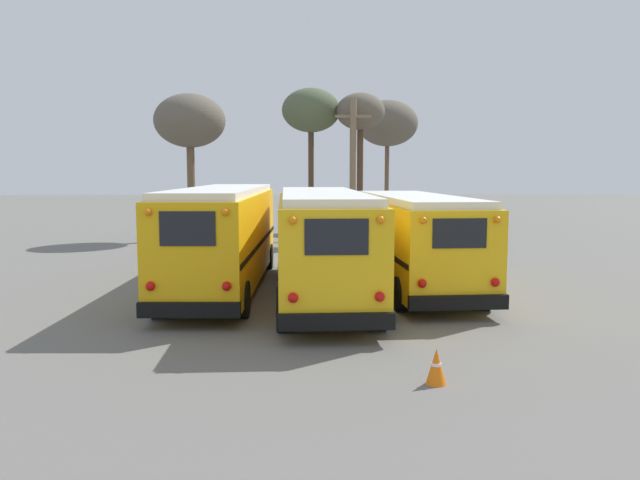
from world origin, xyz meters
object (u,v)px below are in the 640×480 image
at_px(school_bus_1, 322,239).
at_px(bare_tree_3, 387,124).
at_px(bare_tree_1, 190,122).
at_px(bare_tree_2, 311,112).
at_px(school_bus_2, 414,238).
at_px(bare_tree_0, 360,115).
at_px(traffic_cone, 436,366).
at_px(school_bus_0, 223,234).
at_px(utility_pole, 353,170).

xyz_separation_m(school_bus_1, bare_tree_3, (5.32, 21.81, 4.99)).
xyz_separation_m(school_bus_1, bare_tree_1, (-6.26, 16.08, 4.61)).
bearing_deg(bare_tree_3, bare_tree_2, -128.54).
distance_m(school_bus_2, bare_tree_2, 15.32).
distance_m(school_bus_1, bare_tree_1, 17.86).
height_order(bare_tree_0, traffic_cone, bare_tree_0).
xyz_separation_m(school_bus_2, traffic_cone, (-1.41, -9.01, -1.28)).
distance_m(school_bus_0, bare_tree_3, 22.59).
height_order(bare_tree_3, traffic_cone, bare_tree_3).
relative_size(school_bus_2, traffic_cone, 14.93).
bearing_deg(utility_pole, school_bus_0, -114.38).
bearing_deg(school_bus_0, bare_tree_1, 102.50).
height_order(utility_pole, traffic_cone, utility_pole).
height_order(school_bus_2, traffic_cone, school_bus_2).
bearing_deg(traffic_cone, school_bus_0, 116.79).
bearing_deg(utility_pole, school_bus_2, -86.20).
distance_m(school_bus_0, bare_tree_2, 15.25).
bearing_deg(utility_pole, school_bus_1, -99.77).
bearing_deg(utility_pole, traffic_cone, -91.74).
bearing_deg(bare_tree_3, bare_tree_1, -153.69).
bearing_deg(bare_tree_2, utility_pole, -50.53).
xyz_separation_m(school_bus_1, bare_tree_0, (2.78, 14.61, 4.89)).
height_order(school_bus_0, bare_tree_1, bare_tree_1).
distance_m(school_bus_1, bare_tree_2, 16.24).
bearing_deg(school_bus_2, school_bus_1, -157.01).
relative_size(school_bus_1, bare_tree_1, 1.38).
bearing_deg(bare_tree_1, bare_tree_2, -5.84).
height_order(school_bus_1, bare_tree_1, bare_tree_1).
bearing_deg(bare_tree_0, bare_tree_3, 70.52).
xyz_separation_m(bare_tree_0, bare_tree_2, (-2.55, 0.80, 0.22)).
xyz_separation_m(school_bus_0, bare_tree_3, (8.33, 20.40, 4.96)).
relative_size(school_bus_0, bare_tree_3, 1.32).
distance_m(bare_tree_0, bare_tree_3, 7.63).
xyz_separation_m(school_bus_0, traffic_cone, (4.62, -9.14, -1.41)).
height_order(school_bus_2, bare_tree_0, bare_tree_0).
height_order(school_bus_1, utility_pole, utility_pole).
distance_m(bare_tree_0, traffic_cone, 23.24).
distance_m(school_bus_2, bare_tree_1, 18.09).
bearing_deg(school_bus_2, school_bus_0, 178.76).
height_order(bare_tree_0, bare_tree_2, bare_tree_2).
relative_size(school_bus_2, bare_tree_3, 1.16).
height_order(school_bus_2, utility_pole, utility_pole).
relative_size(school_bus_2, bare_tree_1, 1.22).
xyz_separation_m(school_bus_2, bare_tree_1, (-9.27, 14.80, 4.71)).
distance_m(bare_tree_0, bare_tree_2, 2.68).
distance_m(utility_pole, bare_tree_0, 3.33).
xyz_separation_m(utility_pole, traffic_cone, (-0.63, -20.72, -3.43)).
bearing_deg(bare_tree_0, school_bus_2, -88.99).
xyz_separation_m(school_bus_1, traffic_cone, (1.61, -7.73, -1.38)).
bearing_deg(bare_tree_0, traffic_cone, -93.00).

